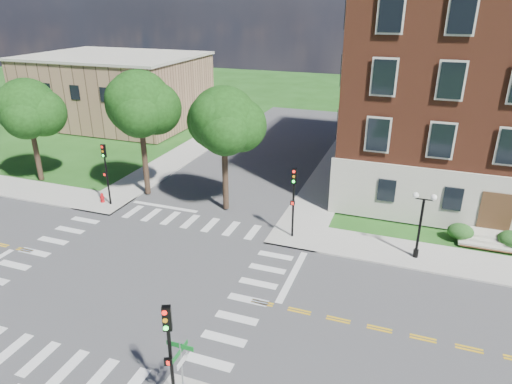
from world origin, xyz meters
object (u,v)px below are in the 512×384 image
(twin_lamp_west, at_px, (421,222))
(fire_hydrant, at_px, (102,198))
(street_sign_pole, at_px, (182,363))
(traffic_signal_se, at_px, (169,346))
(traffic_signal_nw, at_px, (106,167))
(traffic_signal_ne, at_px, (294,194))

(twin_lamp_west, bearing_deg, fire_hydrant, 179.33)
(street_sign_pole, bearing_deg, traffic_signal_se, -145.98)
(traffic_signal_nw, distance_m, fire_hydrant, 2.84)
(twin_lamp_west, bearing_deg, traffic_signal_ne, -179.73)
(fire_hydrant, bearing_deg, street_sign_pole, -44.66)
(traffic_signal_se, xyz_separation_m, traffic_signal_nw, (-14.14, 15.18, 0.00))
(street_sign_pole, relative_size, fire_hydrant, 4.13)
(traffic_signal_ne, bearing_deg, twin_lamp_west, 0.27)
(traffic_signal_nw, relative_size, twin_lamp_west, 1.13)
(traffic_signal_se, relative_size, traffic_signal_ne, 1.00)
(traffic_signal_se, relative_size, street_sign_pole, 1.55)
(traffic_signal_se, bearing_deg, fire_hydrant, 134.35)
(street_sign_pole, height_order, fire_hydrant, street_sign_pole)
(traffic_signal_nw, height_order, fire_hydrant, traffic_signal_nw)
(traffic_signal_nw, height_order, twin_lamp_west, traffic_signal_nw)
(street_sign_pole, distance_m, fire_hydrant, 21.54)
(traffic_signal_ne, xyz_separation_m, fire_hydrant, (-15.40, 0.31, -2.72))
(traffic_signal_se, distance_m, street_sign_pole, 0.96)
(traffic_signal_se, relative_size, traffic_signal_nw, 1.00)
(traffic_signal_ne, xyz_separation_m, twin_lamp_west, (7.84, 0.04, -0.66))
(traffic_signal_se, distance_m, traffic_signal_ne, 15.00)
(traffic_signal_ne, bearing_deg, traffic_signal_se, -91.72)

